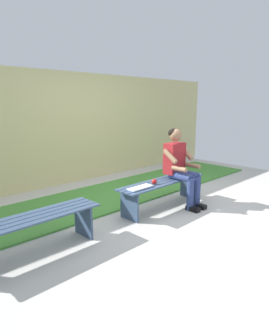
% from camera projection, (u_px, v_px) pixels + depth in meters
% --- Properties ---
extents(ground_plane, '(10.00, 7.00, 0.04)m').
position_uv_depth(ground_plane, '(166.00, 255.00, 3.27)').
color(ground_plane, beige).
extents(grass_strip, '(9.00, 1.41, 0.03)m').
position_uv_depth(grass_strip, '(68.00, 206.00, 4.71)').
color(grass_strip, '#478C38').
rests_on(grass_strip, ground).
extents(brick_wall, '(9.50, 0.24, 2.25)m').
position_uv_depth(brick_wall, '(54.00, 129.00, 5.84)').
color(brick_wall, '#D1C684').
rests_on(brick_wall, ground).
extents(bench_near, '(1.71, 0.41, 0.44)m').
position_uv_depth(bench_near, '(162.00, 187.00, 4.64)').
color(bench_near, '#384C6B').
rests_on(bench_near, ground).
extents(bench_far, '(1.61, 0.41, 0.44)m').
position_uv_depth(bench_far, '(31.00, 227.00, 3.16)').
color(bench_far, '#384C6B').
rests_on(bench_far, ground).
extents(person_seated, '(0.50, 0.69, 1.24)m').
position_uv_depth(person_seated, '(180.00, 164.00, 4.70)').
color(person_seated, maroon).
rests_on(person_seated, ground).
extents(apple, '(0.08, 0.08, 0.08)m').
position_uv_depth(apple, '(154.00, 182.00, 4.42)').
color(apple, red).
rests_on(apple, bench_near).
extents(book_open, '(0.41, 0.16, 0.02)m').
position_uv_depth(book_open, '(140.00, 188.00, 4.20)').
color(book_open, white).
rests_on(book_open, bench_near).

